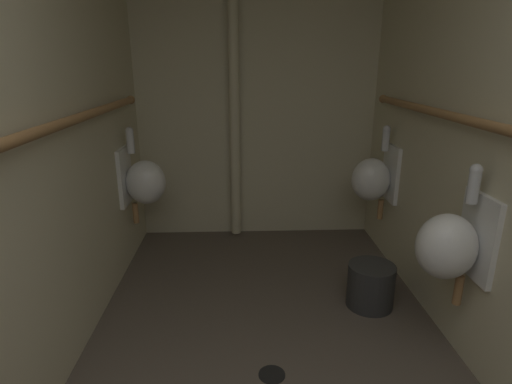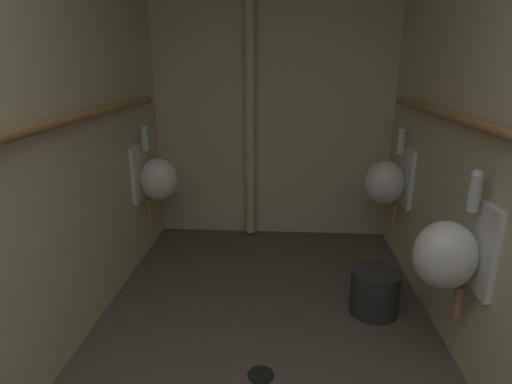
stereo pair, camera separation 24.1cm
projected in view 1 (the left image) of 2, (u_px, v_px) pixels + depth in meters
floor at (270, 368)px, 2.24m from camera, size 2.21×3.74×0.08m
wall_left at (28, 126)px, 1.80m from camera, size 0.06×3.74×2.56m
wall_right at (508, 123)px, 1.88m from camera, size 0.06×3.74×2.56m
wall_back at (256, 94)px, 3.59m from camera, size 2.21×0.06×2.56m
urinal_left_mid at (143, 181)px, 3.16m from camera, size 0.32×0.30×0.76m
urinal_right_mid at (451, 244)px, 2.06m from camera, size 0.32×0.30×0.76m
urinal_right_far at (374, 178)px, 3.24m from camera, size 0.32×0.30×0.76m
supply_pipe_left at (46, 129)px, 1.77m from camera, size 0.06×2.99×0.06m
supply_pipe_right at (489, 126)px, 1.88m from camera, size 0.06×2.95×0.06m
standpipe_back_wall at (234, 95)px, 3.48m from camera, size 0.09×0.09×2.51m
floor_drain at (273, 374)px, 2.13m from camera, size 0.14×0.14×0.01m
waste_bin at (371, 286)px, 2.70m from camera, size 0.31×0.31×0.29m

